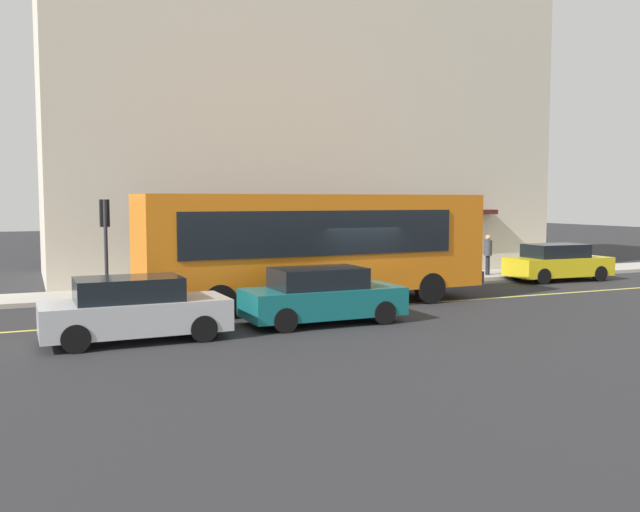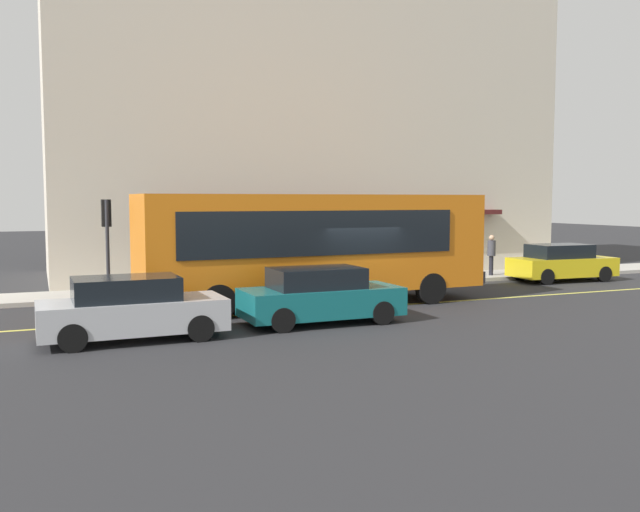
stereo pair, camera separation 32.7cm
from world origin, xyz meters
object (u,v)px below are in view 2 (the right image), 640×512
pedestrian_by_curb (491,251)px  traffic_light (107,224)px  bus (318,243)px  car_silver (131,309)px  car_yellow (561,263)px  pedestrian_near_storefront (330,256)px  car_teal (320,296)px

pedestrian_by_curb → traffic_light: bearing=-179.0°
bus → car_silver: 6.98m
car_yellow → pedestrian_near_storefront: 9.74m
car_yellow → bus: bearing=-169.4°
traffic_light → car_silver: (-0.10, -6.93, -1.79)m
pedestrian_by_curb → pedestrian_near_storefront: bearing=179.7°
car_yellow → pedestrian_by_curb: bearing=139.4°
car_yellow → car_teal: bearing=-158.5°
traffic_light → pedestrian_near_storefront: (8.18, 0.31, -1.33)m
car_silver → pedestrian_near_storefront: 11.01m
traffic_light → car_silver: traffic_light is taller
bus → traffic_light: 7.09m
car_silver → pedestrian_near_storefront: (8.28, 7.24, 0.46)m
pedestrian_near_storefront → bus: bearing=-118.3°
traffic_light → bus: bearing=-32.1°
bus → pedestrian_near_storefront: bus is taller
car_teal → pedestrian_near_storefront: size_ratio=2.48×
pedestrian_near_storefront → car_silver: bearing=-138.8°
bus → pedestrian_near_storefront: bearing=61.7°
bus → car_silver: size_ratio=2.59×
pedestrian_near_storefront → car_teal: bearing=-115.4°
car_silver → pedestrian_by_curb: pedestrian_by_curb is taller
pedestrian_near_storefront → traffic_light: bearing=-177.8°
car_yellow → car_silver: same height
traffic_light → pedestrian_near_storefront: bearing=2.2°
bus → traffic_light: (-5.99, 3.76, 0.55)m
bus → car_yellow: bus is taller
bus → traffic_light: size_ratio=3.50×
car_teal → pedestrian_by_curb: (10.71, 6.89, 0.43)m
pedestrian_by_curb → pedestrian_near_storefront: pedestrian_near_storefront is taller
bus → car_teal: size_ratio=2.60×
car_teal → car_yellow: size_ratio=0.99×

